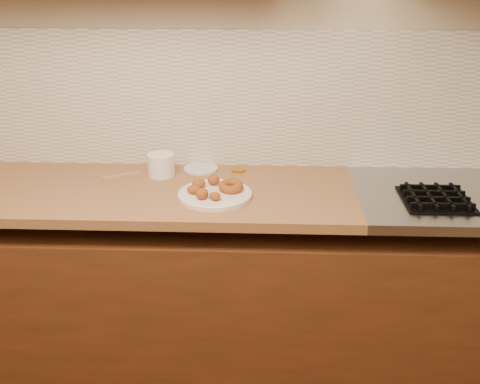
% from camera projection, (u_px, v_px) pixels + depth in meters
% --- Properties ---
extents(wall_back, '(4.00, 0.02, 2.70)m').
position_uv_depth(wall_back, '(236.00, 65.00, 2.40)').
color(wall_back, '#C4B592').
rests_on(wall_back, ground).
extents(base_cabinet, '(3.60, 0.60, 0.77)m').
position_uv_depth(base_cabinet, '(233.00, 296.00, 2.49)').
color(base_cabinet, '#5A2C14').
rests_on(base_cabinet, floor).
extents(butcher_block, '(2.30, 0.62, 0.04)m').
position_uv_depth(butcher_block, '(76.00, 191.00, 2.32)').
color(butcher_block, olive).
rests_on(butcher_block, base_cabinet).
extents(backsplash, '(3.60, 0.02, 0.60)m').
position_uv_depth(backsplash, '(236.00, 100.00, 2.45)').
color(backsplash, beige).
rests_on(backsplash, wall_back).
extents(donut_plate, '(0.29, 0.29, 0.02)m').
position_uv_depth(donut_plate, '(215.00, 195.00, 2.22)').
color(donut_plate, silver).
rests_on(donut_plate, butcher_block).
extents(ring_donut, '(0.12, 0.13, 0.05)m').
position_uv_depth(ring_donut, '(231.00, 186.00, 2.23)').
color(ring_donut, '#99561F').
rests_on(ring_donut, donut_plate).
extents(fried_dough_chunks, '(0.15, 0.21, 0.05)m').
position_uv_depth(fried_dough_chunks, '(204.00, 188.00, 2.22)').
color(fried_dough_chunks, '#99561F').
rests_on(fried_dough_chunks, donut_plate).
extents(plastic_tub, '(0.13, 0.13, 0.10)m').
position_uv_depth(plastic_tub, '(161.00, 165.00, 2.42)').
color(plastic_tub, white).
rests_on(plastic_tub, butcher_block).
extents(tub_lid, '(0.16, 0.16, 0.01)m').
position_uv_depth(tub_lid, '(201.00, 169.00, 2.50)').
color(tub_lid, silver).
rests_on(tub_lid, butcher_block).
extents(brass_jar_lid, '(0.08, 0.08, 0.01)m').
position_uv_depth(brass_jar_lid, '(238.00, 170.00, 2.48)').
color(brass_jar_lid, '#BA921D').
rests_on(brass_jar_lid, butcher_block).
extents(wooden_utensil, '(0.15, 0.10, 0.01)m').
position_uv_depth(wooden_utensil, '(121.00, 176.00, 2.41)').
color(wooden_utensil, '#9B7A4A').
rests_on(wooden_utensil, butcher_block).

